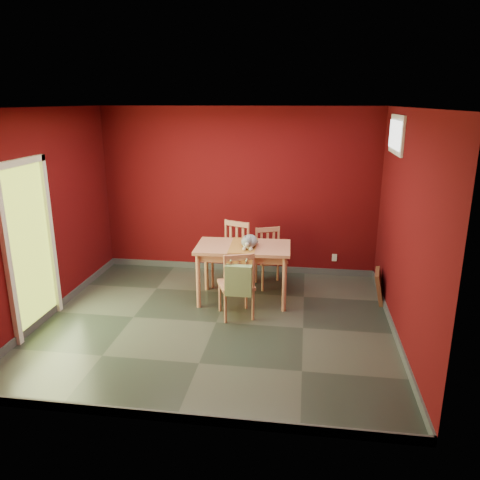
# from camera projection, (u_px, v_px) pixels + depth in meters

# --- Properties ---
(ground) EXTENTS (4.50, 4.50, 0.00)m
(ground) POSITION_uv_depth(u_px,v_px,m) (216.00, 322.00, 6.09)
(ground) COLOR #2D342D
(ground) RESTS_ON ground
(room_shell) EXTENTS (4.50, 4.50, 4.50)m
(room_shell) POSITION_uv_depth(u_px,v_px,m) (216.00, 319.00, 6.08)
(room_shell) COLOR #4A070A
(room_shell) RESTS_ON ground
(doorway) EXTENTS (0.06, 1.01, 2.13)m
(doorway) POSITION_uv_depth(u_px,v_px,m) (29.00, 242.00, 5.69)
(doorway) COLOR #B7D838
(doorway) RESTS_ON ground
(window) EXTENTS (0.05, 0.90, 0.50)m
(window) POSITION_uv_depth(u_px,v_px,m) (396.00, 135.00, 6.07)
(window) COLOR white
(window) RESTS_ON room_shell
(outlet_plate) EXTENTS (0.08, 0.02, 0.12)m
(outlet_plate) POSITION_uv_depth(u_px,v_px,m) (334.00, 258.00, 7.68)
(outlet_plate) COLOR silver
(outlet_plate) RESTS_ON room_shell
(dining_table) EXTENTS (1.34, 0.81, 0.82)m
(dining_table) POSITION_uv_depth(u_px,v_px,m) (243.00, 253.00, 6.59)
(dining_table) COLOR #C07859
(dining_table) RESTS_ON ground
(table_runner) EXTENTS (0.39, 0.76, 0.38)m
(table_runner) POSITION_uv_depth(u_px,v_px,m) (242.00, 252.00, 6.46)
(table_runner) COLOR #A5672A
(table_runner) RESTS_ON dining_table
(chair_far_left) EXTENTS (0.61, 0.61, 1.00)m
(chair_far_left) POSITION_uv_depth(u_px,v_px,m) (232.00, 254.00, 7.19)
(chair_far_left) COLOR #C07859
(chair_far_left) RESTS_ON ground
(chair_far_right) EXTENTS (0.55, 0.55, 0.90)m
(chair_far_right) POSITION_uv_depth(u_px,v_px,m) (270.00, 257.00, 7.22)
(chair_far_right) COLOR #C07859
(chair_far_right) RESTS_ON ground
(chair_near) EXTENTS (0.56, 0.56, 0.92)m
(chair_near) POSITION_uv_depth(u_px,v_px,m) (237.00, 284.00, 6.12)
(chair_near) COLOR #C07859
(chair_near) RESTS_ON ground
(tote_bag) EXTENTS (0.34, 0.20, 0.47)m
(tote_bag) POSITION_uv_depth(u_px,v_px,m) (238.00, 280.00, 5.88)
(tote_bag) COLOR #82A167
(tote_bag) RESTS_ON chair_near
(cat) EXTENTS (0.37, 0.51, 0.23)m
(cat) POSITION_uv_depth(u_px,v_px,m) (249.00, 239.00, 6.48)
(cat) COLOR slate
(cat) RESTS_ON table_runner
(picture_frame) EXTENTS (0.22, 0.47, 0.46)m
(picture_frame) POSITION_uv_depth(u_px,v_px,m) (379.00, 286.00, 6.69)
(picture_frame) COLOR brown
(picture_frame) RESTS_ON ground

